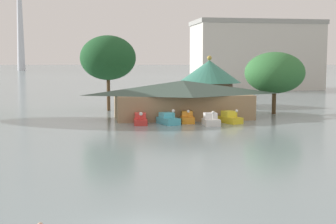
# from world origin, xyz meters

# --- Properties ---
(pedal_boat_red) EXTENTS (1.58, 2.95, 1.45)m
(pedal_boat_red) POSITION_xyz_m (3.77, 32.67, 0.48)
(pedal_boat_red) COLOR red
(pedal_boat_red) RESTS_ON ground
(pedal_boat_cyan) EXTENTS (2.33, 3.24, 1.72)m
(pedal_boat_cyan) POSITION_xyz_m (6.71, 32.24, 0.50)
(pedal_boat_cyan) COLOR #4CB7CC
(pedal_boat_cyan) RESTS_ON ground
(pedal_boat_orange) EXTENTS (1.61, 2.43, 1.55)m
(pedal_boat_orange) POSITION_xyz_m (8.97, 32.81, 0.53)
(pedal_boat_orange) COLOR orange
(pedal_boat_orange) RESTS_ON ground
(pedal_boat_white) EXTENTS (1.62, 2.46, 1.64)m
(pedal_boat_white) POSITION_xyz_m (11.03, 30.59, 0.52)
(pedal_boat_white) COLOR white
(pedal_boat_white) RESTS_ON ground
(pedal_boat_yellow) EXTENTS (2.26, 3.15, 1.59)m
(pedal_boat_yellow) POSITION_xyz_m (13.61, 32.09, 0.52)
(pedal_boat_yellow) COLOR yellow
(pedal_boat_yellow) RESTS_ON ground
(boathouse) EXTENTS (17.06, 7.61, 4.51)m
(boathouse) POSITION_xyz_m (9.35, 37.07, 2.37)
(boathouse) COLOR #9E7F5B
(boathouse) RESTS_ON ground
(green_roof_pavilion) EXTENTS (9.57, 9.57, 7.62)m
(green_roof_pavilion) POSITION_xyz_m (16.56, 52.22, 3.97)
(green_roof_pavilion) COLOR brown
(green_roof_pavilion) RESTS_ON ground
(shoreline_tree_mid) EXTENTS (7.59, 7.59, 10.27)m
(shoreline_tree_mid) POSITION_xyz_m (1.11, 47.69, 7.22)
(shoreline_tree_mid) COLOR brown
(shoreline_tree_mid) RESTS_ON ground
(shoreline_tree_right) EXTENTS (7.63, 7.63, 7.95)m
(shoreline_tree_right) POSITION_xyz_m (21.83, 39.70, 5.30)
(shoreline_tree_right) COLOR brown
(shoreline_tree_right) RESTS_ON ground
(background_building_block) EXTENTS (30.26, 13.60, 16.37)m
(background_building_block) POSITION_xyz_m (38.66, 92.12, 8.21)
(background_building_block) COLOR beige
(background_building_block) RESTS_ON ground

